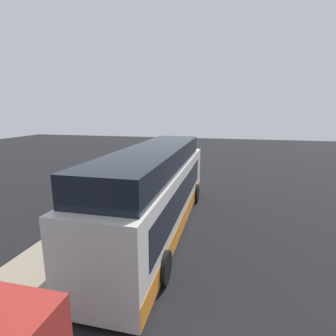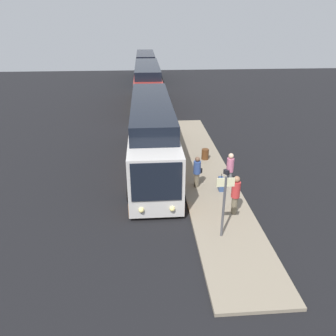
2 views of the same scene
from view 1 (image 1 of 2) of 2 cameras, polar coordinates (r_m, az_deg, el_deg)
ground at (r=13.62m, az=-0.33°, el=-10.86°), size 80.00×80.00×0.00m
platform at (r=14.55m, az=-12.17°, el=-9.28°), size 20.00×2.86×0.14m
bus_lead at (r=11.80m, az=-2.36°, el=-5.59°), size 12.22×2.74×3.87m
passenger_boarding at (r=15.63m, az=-6.90°, el=-3.79°), size 0.63×0.58×1.68m
passenger_waiting at (r=16.31m, az=-12.37°, el=-2.93°), size 0.58×0.62×1.84m
passenger_with_bags at (r=18.45m, az=-7.83°, el=-0.95°), size 0.61×0.45×1.86m
suitcase at (r=16.65m, az=-10.04°, el=-4.86°), size 0.43×0.23×0.94m
sign_post at (r=19.53m, az=-3.62°, el=1.75°), size 0.10×0.69×2.67m
trash_bin at (r=13.23m, az=-16.68°, el=-9.95°), size 0.44×0.44×0.65m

